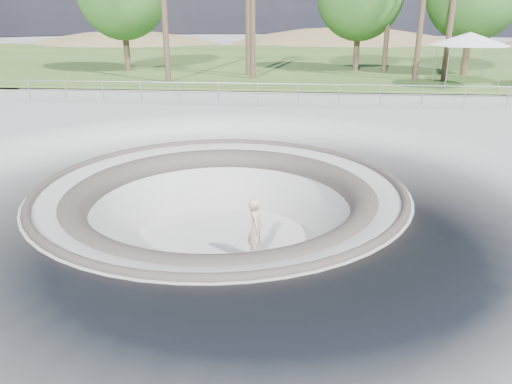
% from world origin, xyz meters
% --- Properties ---
extents(ground, '(180.00, 180.00, 0.00)m').
position_xyz_m(ground, '(0.00, 0.00, 0.00)').
color(ground, '#9D9C98').
rests_on(ground, ground).
extents(skate_bowl, '(14.00, 14.00, 4.10)m').
position_xyz_m(skate_bowl, '(0.00, 0.00, -1.83)').
color(skate_bowl, '#9D9C98').
rests_on(skate_bowl, ground).
extents(grass_strip, '(180.00, 36.00, 0.12)m').
position_xyz_m(grass_strip, '(0.00, 34.00, 0.22)').
color(grass_strip, '#385722').
rests_on(grass_strip, ground).
extents(distant_hills, '(103.20, 45.00, 28.60)m').
position_xyz_m(distant_hills, '(3.78, 57.17, -7.02)').
color(distant_hills, brown).
rests_on(distant_hills, ground).
extents(safety_railing, '(25.00, 0.06, 1.03)m').
position_xyz_m(safety_railing, '(0.00, 12.00, 0.69)').
color(safety_railing, '#95999E').
rests_on(safety_railing, ground).
extents(skateboard, '(0.80, 0.26, 0.08)m').
position_xyz_m(skateboard, '(1.03, -0.62, -1.84)').
color(skateboard, brown).
rests_on(skateboard, ground).
extents(skater, '(0.53, 0.70, 1.73)m').
position_xyz_m(skater, '(1.03, -0.62, -0.95)').
color(skater, '#DFAA90').
rests_on(skater, skateboard).
extents(canopy_white, '(6.16, 6.16, 3.11)m').
position_xyz_m(canopy_white, '(11.70, 18.00, 3.01)').
color(canopy_white, '#95999E').
rests_on(canopy_white, ground).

